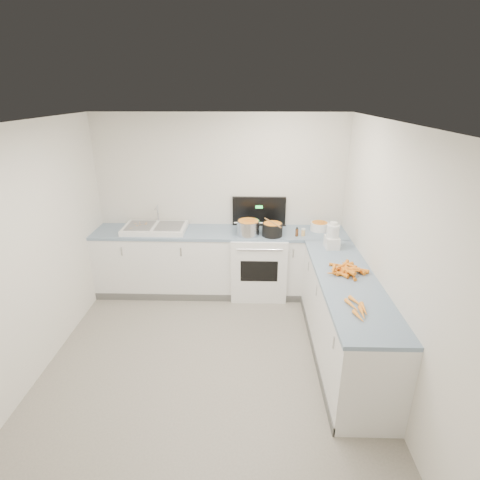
{
  "coord_description": "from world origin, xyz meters",
  "views": [
    {
      "loc": [
        0.41,
        -3.16,
        2.75
      ],
      "look_at": [
        0.3,
        1.1,
        1.05
      ],
      "focal_mm": 28.0,
      "sensor_mm": 36.0,
      "label": 1
    }
  ],
  "objects_px": {
    "stove": "(259,262)",
    "steel_pot": "(248,229)",
    "spice_jar": "(303,233)",
    "sink": "(155,228)",
    "mixing_bowl": "(319,226)",
    "black_pot": "(272,230)",
    "food_processor": "(332,237)",
    "extract_bottle": "(297,233)"
  },
  "relations": [
    {
      "from": "sink",
      "to": "spice_jar",
      "type": "height_order",
      "value": "sink"
    },
    {
      "from": "steel_pot",
      "to": "food_processor",
      "type": "height_order",
      "value": "food_processor"
    },
    {
      "from": "sink",
      "to": "food_processor",
      "type": "distance_m",
      "value": 2.4
    },
    {
      "from": "stove",
      "to": "mixing_bowl",
      "type": "relative_size",
      "value": 5.47
    },
    {
      "from": "stove",
      "to": "extract_bottle",
      "type": "relative_size",
      "value": 13.31
    },
    {
      "from": "stove",
      "to": "black_pot",
      "type": "xyz_separation_m",
      "value": [
        0.17,
        -0.14,
        0.54
      ]
    },
    {
      "from": "sink",
      "to": "black_pot",
      "type": "height_order",
      "value": "sink"
    },
    {
      "from": "black_pot",
      "to": "steel_pot",
      "type": "bearing_deg",
      "value": 176.85
    },
    {
      "from": "steel_pot",
      "to": "extract_bottle",
      "type": "xyz_separation_m",
      "value": [
        0.65,
        -0.03,
        -0.04
      ]
    },
    {
      "from": "sink",
      "to": "food_processor",
      "type": "xyz_separation_m",
      "value": [
        2.34,
        -0.55,
        0.11
      ]
    },
    {
      "from": "steel_pot",
      "to": "mixing_bowl",
      "type": "distance_m",
      "value": 1.01
    },
    {
      "from": "stove",
      "to": "steel_pot",
      "type": "bearing_deg",
      "value": -141.32
    },
    {
      "from": "sink",
      "to": "black_pot",
      "type": "bearing_deg",
      "value": -5.44
    },
    {
      "from": "food_processor",
      "to": "black_pot",
      "type": "bearing_deg",
      "value": 150.84
    },
    {
      "from": "steel_pot",
      "to": "food_processor",
      "type": "bearing_deg",
      "value": -21.87
    },
    {
      "from": "stove",
      "to": "food_processor",
      "type": "bearing_deg",
      "value": -31.23
    },
    {
      "from": "extract_bottle",
      "to": "food_processor",
      "type": "xyz_separation_m",
      "value": [
        0.39,
        -0.39,
        0.09
      ]
    },
    {
      "from": "mixing_bowl",
      "to": "extract_bottle",
      "type": "distance_m",
      "value": 0.42
    },
    {
      "from": "sink",
      "to": "mixing_bowl",
      "type": "distance_m",
      "value": 2.29
    },
    {
      "from": "black_pot",
      "to": "food_processor",
      "type": "xyz_separation_m",
      "value": [
        0.71,
        -0.4,
        0.07
      ]
    },
    {
      "from": "stove",
      "to": "food_processor",
      "type": "relative_size",
      "value": 4.07
    },
    {
      "from": "extract_bottle",
      "to": "spice_jar",
      "type": "bearing_deg",
      "value": 9.91
    },
    {
      "from": "black_pot",
      "to": "food_processor",
      "type": "bearing_deg",
      "value": -29.16
    },
    {
      "from": "black_pot",
      "to": "extract_bottle",
      "type": "distance_m",
      "value": 0.33
    },
    {
      "from": "spice_jar",
      "to": "steel_pot",
      "type": "bearing_deg",
      "value": 178.98
    },
    {
      "from": "sink",
      "to": "spice_jar",
      "type": "distance_m",
      "value": 2.04
    },
    {
      "from": "steel_pot",
      "to": "extract_bottle",
      "type": "height_order",
      "value": "steel_pot"
    },
    {
      "from": "black_pot",
      "to": "spice_jar",
      "type": "height_order",
      "value": "black_pot"
    },
    {
      "from": "sink",
      "to": "mixing_bowl",
      "type": "relative_size",
      "value": 3.46
    },
    {
      "from": "stove",
      "to": "black_pot",
      "type": "relative_size",
      "value": 4.99
    },
    {
      "from": "steel_pot",
      "to": "mixing_bowl",
      "type": "xyz_separation_m",
      "value": [
        0.99,
        0.21,
        -0.03
      ]
    },
    {
      "from": "stove",
      "to": "food_processor",
      "type": "distance_m",
      "value": 1.2
    },
    {
      "from": "sink",
      "to": "extract_bottle",
      "type": "relative_size",
      "value": 8.42
    },
    {
      "from": "stove",
      "to": "black_pot",
      "type": "height_order",
      "value": "stove"
    },
    {
      "from": "sink",
      "to": "food_processor",
      "type": "height_order",
      "value": "food_processor"
    },
    {
      "from": "mixing_bowl",
      "to": "steel_pot",
      "type": "bearing_deg",
      "value": -168.11
    },
    {
      "from": "black_pot",
      "to": "mixing_bowl",
      "type": "distance_m",
      "value": 0.71
    },
    {
      "from": "stove",
      "to": "mixing_bowl",
      "type": "distance_m",
      "value": 0.99
    },
    {
      "from": "sink",
      "to": "spice_jar",
      "type": "relative_size",
      "value": 9.93
    },
    {
      "from": "black_pot",
      "to": "spice_jar",
      "type": "xyz_separation_m",
      "value": [
        0.42,
        0.0,
        -0.03
      ]
    },
    {
      "from": "steel_pot",
      "to": "spice_jar",
      "type": "relative_size",
      "value": 3.5
    },
    {
      "from": "steel_pot",
      "to": "mixing_bowl",
      "type": "relative_size",
      "value": 1.22
    }
  ]
}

